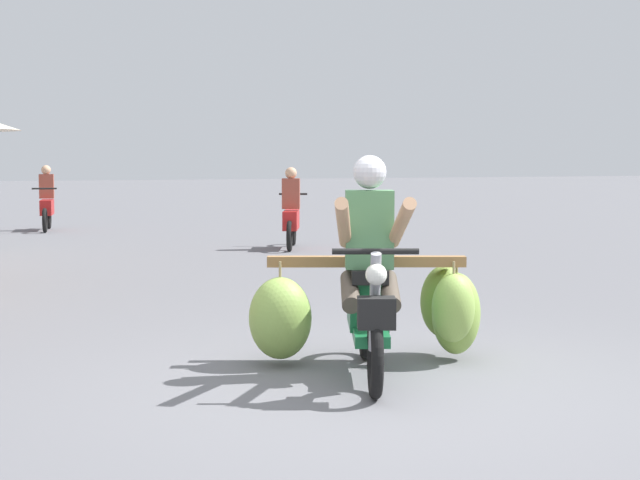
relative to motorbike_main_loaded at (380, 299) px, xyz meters
name	(u,v)px	position (x,y,z in m)	size (l,w,h in m)	color
ground_plane	(373,392)	(-0.35, -0.67, -0.51)	(120.00, 120.00, 0.00)	slate
motorbike_main_loaded	(380,299)	(0.00, 0.00, 0.00)	(1.84, 1.70, 1.58)	black
motorbike_distant_ahead_left	(47,204)	(-1.26, 14.50, 0.06)	(0.53, 1.61, 1.40)	black
motorbike_distant_far_ahead	(291,216)	(2.33, 8.82, 0.06)	(0.78, 1.53, 1.40)	black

